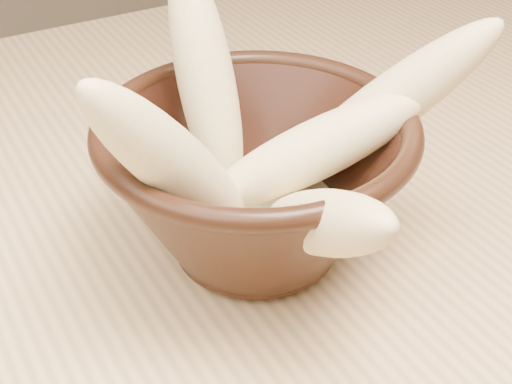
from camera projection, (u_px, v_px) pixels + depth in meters
table at (217, 233)px, 0.71m from camera, size 1.20×0.80×0.75m
bowl at (256, 180)px, 0.52m from camera, size 0.23×0.23×0.13m
milk_puddle at (256, 214)px, 0.54m from camera, size 0.13×0.13×0.02m
banana_upright at (207, 82)px, 0.52m from camera, size 0.05×0.12×0.18m
banana_left at (175, 165)px, 0.44m from camera, size 0.15×0.08×0.18m
banana_right at (380, 111)px, 0.51m from camera, size 0.18×0.12×0.17m
banana_across at (313, 151)px, 0.50m from camera, size 0.18×0.09×0.10m
banana_front at (322, 223)px, 0.44m from camera, size 0.06×0.17×0.13m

